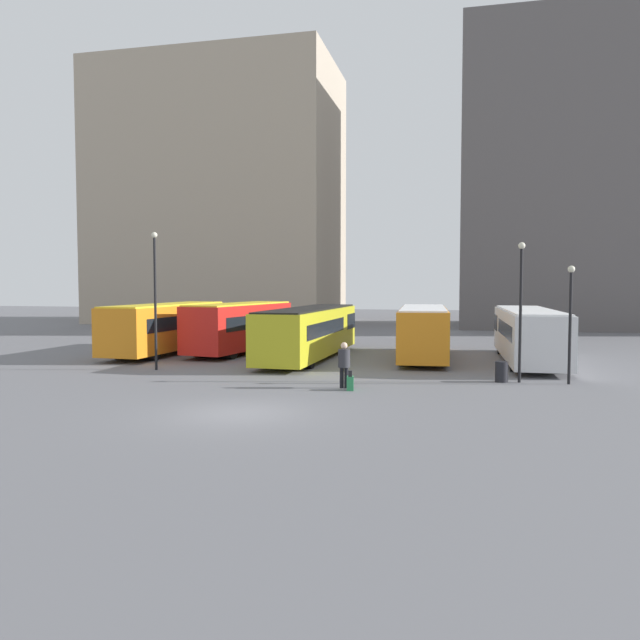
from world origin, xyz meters
The scene contains 14 objects.
ground_plane centered at (0.00, 0.00, 0.00)m, with size 160.00×160.00×0.00m, color slate.
building_block_left centered at (-18.69, 44.45, 13.34)m, with size 24.59×14.41×26.68m.
building_block_right centered at (21.26, 44.45, 13.76)m, with size 29.74×13.91×27.51m.
bus_0 centered at (-10.08, 15.19, 1.58)m, with size 2.94×10.80×2.89m.
bus_1 centered at (-5.94, 16.20, 1.59)m, with size 3.82×9.31×2.93m.
bus_2 centered at (-1.32, 14.54, 1.51)m, with size 2.84×12.46×2.76m.
bus_3 centered at (4.69, 15.84, 1.52)m, with size 3.10×10.18×2.80m.
bus_4 centered at (10.08, 15.46, 1.51)m, with size 2.89×11.72×2.75m.
traveler centered at (2.34, 5.38, 1.06)m, with size 0.53×0.53×1.79m.
suitcase centered at (2.65, 4.97, 0.27)m, with size 0.32×0.46×0.77m.
lamp_post_0 centered at (-7.29, 8.47, 3.75)m, with size 0.28×0.28×6.47m.
lamp_post_1 centered at (11.01, 8.39, 2.87)m, with size 0.28×0.28×4.78m.
lamp_post_2 centered at (9.10, 8.42, 3.38)m, with size 0.28×0.28×5.74m.
trash_bin centered at (8.39, 8.36, 0.42)m, with size 0.52×0.52×0.85m.
Camera 1 is at (6.88, -18.23, 4.05)m, focal length 35.00 mm.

